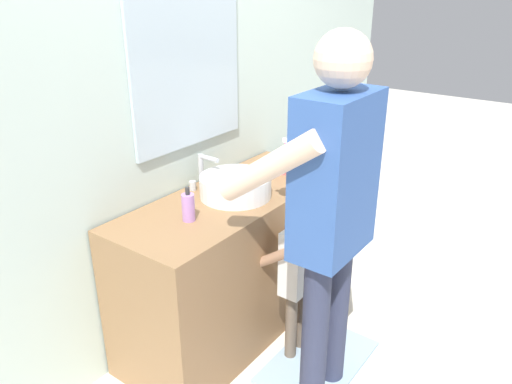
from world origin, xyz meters
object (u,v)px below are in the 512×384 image
object	(u,v)px
toothbrush_cup	(283,164)
adult_parent	(330,199)
child_toddler	(297,269)
soap_bottle	(188,207)

from	to	relation	value
toothbrush_cup	adult_parent	bearing A→B (deg)	-133.14
adult_parent	toothbrush_cup	bearing A→B (deg)	46.86
toothbrush_cup	child_toddler	distance (m)	0.66
child_toddler	adult_parent	distance (m)	0.57
toothbrush_cup	adult_parent	xyz separation A→B (m)	(-0.56, -0.60, 0.14)
soap_bottle	child_toddler	distance (m)	0.63
toothbrush_cup	adult_parent	size ratio (longest dim) A/B	0.12
toothbrush_cup	child_toddler	bearing A→B (deg)	-138.69
adult_parent	soap_bottle	bearing A→B (deg)	108.28
adult_parent	child_toddler	bearing A→B (deg)	58.21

